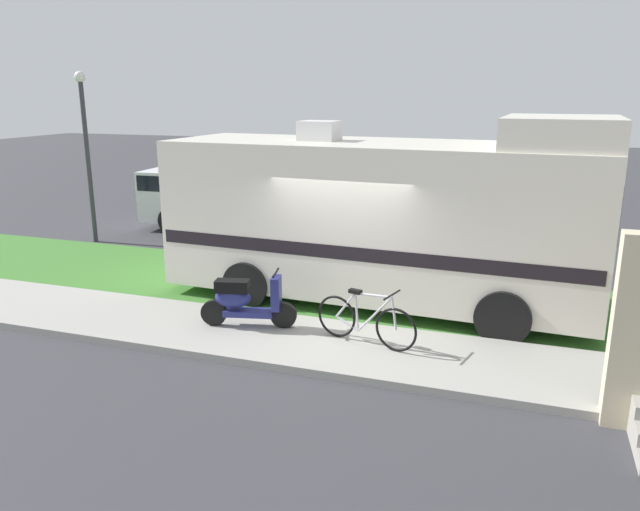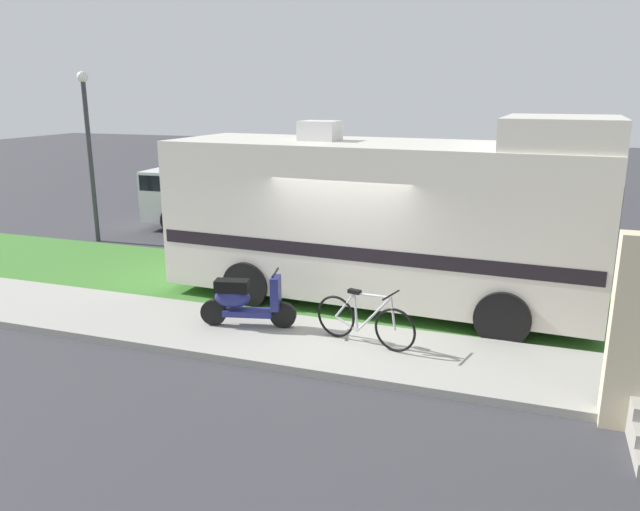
% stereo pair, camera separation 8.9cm
% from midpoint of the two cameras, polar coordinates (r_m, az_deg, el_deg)
% --- Properties ---
extents(ground_plane, '(80.00, 80.00, 0.00)m').
position_cam_midpoint_polar(ground_plane, '(10.88, 1.46, -6.19)').
color(ground_plane, '#38383D').
extents(sidewalk, '(24.00, 2.00, 0.12)m').
position_cam_midpoint_polar(sidewalk, '(9.81, -0.65, -8.27)').
color(sidewalk, '#9E9B93').
rests_on(sidewalk, ground).
extents(grass_strip, '(24.00, 3.40, 0.08)m').
position_cam_midpoint_polar(grass_strip, '(12.22, 3.57, -3.59)').
color(grass_strip, '#3D752D').
rests_on(grass_strip, ground).
extents(motorhome_rv, '(8.00, 2.93, 3.55)m').
position_cam_midpoint_polar(motorhome_rv, '(11.44, 5.80, 3.61)').
color(motorhome_rv, silver).
rests_on(motorhome_rv, ground).
extents(scooter, '(1.60, 0.63, 0.97)m').
position_cam_midpoint_polar(scooter, '(10.29, -7.29, -4.15)').
color(scooter, black).
rests_on(scooter, ground).
extents(bicycle, '(1.70, 0.60, 0.90)m').
position_cam_midpoint_polar(bicycle, '(9.56, 3.99, -6.05)').
color(bicycle, black).
rests_on(bicycle, ground).
extents(pickup_truck_near, '(5.75, 2.43, 1.73)m').
position_cam_midpoint_polar(pickup_truck_near, '(18.16, -9.08, 5.32)').
color(pickup_truck_near, silver).
rests_on(pickup_truck_near, ground).
extents(bottle_green, '(0.06, 0.06, 0.30)m').
position_cam_midpoint_polar(bottle_green, '(9.46, 25.88, -9.55)').
color(bottle_green, '#B2B2B7').
rests_on(bottle_green, ground).
extents(street_lamp_post, '(0.28, 0.28, 4.44)m').
position_cam_midpoint_polar(street_lamp_post, '(17.30, -21.08, 9.88)').
color(street_lamp_post, '#333338').
rests_on(street_lamp_post, ground).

